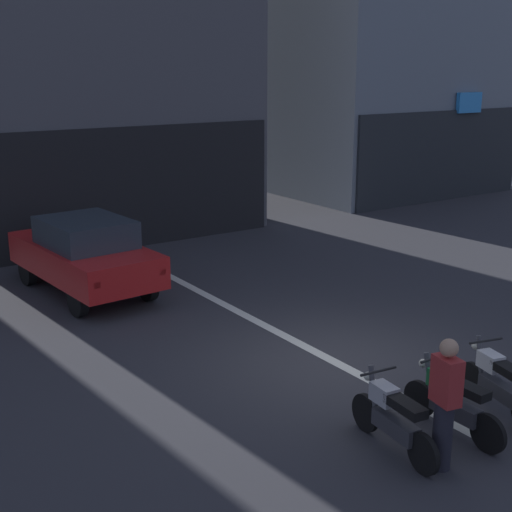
{
  "coord_description": "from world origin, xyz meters",
  "views": [
    {
      "loc": [
        -7.04,
        -8.02,
        4.71
      ],
      "look_at": [
        -0.23,
        2.0,
        1.4
      ],
      "focal_mm": 48.91,
      "sensor_mm": 36.0,
      "label": 1
    }
  ],
  "objects_px": {
    "car_red_crossing_near": "(85,253)",
    "person_by_motorcycles": "(445,403)",
    "motorcycle_green_row_left_mid": "(452,401)",
    "motorcycle_silver_row_leftmost": "(393,418)",
    "motorcycle_white_row_centre": "(498,383)"
  },
  "relations": [
    {
      "from": "person_by_motorcycles",
      "to": "motorcycle_green_row_left_mid",
      "type": "bearing_deg",
      "value": 33.35
    },
    {
      "from": "person_by_motorcycles",
      "to": "car_red_crossing_near",
      "type": "bearing_deg",
      "value": 96.76
    },
    {
      "from": "car_red_crossing_near",
      "to": "motorcycle_silver_row_leftmost",
      "type": "height_order",
      "value": "car_red_crossing_near"
    },
    {
      "from": "person_by_motorcycles",
      "to": "motorcycle_white_row_centre",
      "type": "bearing_deg",
      "value": 16.63
    },
    {
      "from": "motorcycle_white_row_centre",
      "to": "person_by_motorcycles",
      "type": "xyz_separation_m",
      "value": [
        -1.72,
        -0.51,
        0.4
      ]
    },
    {
      "from": "person_by_motorcycles",
      "to": "motorcycle_silver_row_leftmost",
      "type": "bearing_deg",
      "value": 108.79
    },
    {
      "from": "car_red_crossing_near",
      "to": "motorcycle_green_row_left_mid",
      "type": "xyz_separation_m",
      "value": [
        1.81,
        -8.4,
        -0.43
      ]
    },
    {
      "from": "car_red_crossing_near",
      "to": "motorcycle_silver_row_leftmost",
      "type": "distance_m",
      "value": 8.33
    },
    {
      "from": "car_red_crossing_near",
      "to": "person_by_motorcycles",
      "type": "distance_m",
      "value": 8.96
    },
    {
      "from": "motorcycle_green_row_left_mid",
      "to": "car_red_crossing_near",
      "type": "bearing_deg",
      "value": 102.15
    },
    {
      "from": "motorcycle_green_row_left_mid",
      "to": "motorcycle_silver_row_leftmost",
      "type": "bearing_deg",
      "value": 172.85
    },
    {
      "from": "car_red_crossing_near",
      "to": "motorcycle_silver_row_leftmost",
      "type": "relative_size",
      "value": 2.53
    },
    {
      "from": "car_red_crossing_near",
      "to": "person_by_motorcycles",
      "type": "xyz_separation_m",
      "value": [
        1.05,
        -8.89,
        -0.03
      ]
    },
    {
      "from": "motorcycle_white_row_centre",
      "to": "person_by_motorcycles",
      "type": "distance_m",
      "value": 1.84
    },
    {
      "from": "car_red_crossing_near",
      "to": "motorcycle_green_row_left_mid",
      "type": "bearing_deg",
      "value": -77.85
    }
  ]
}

